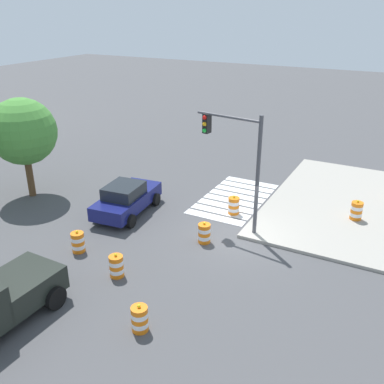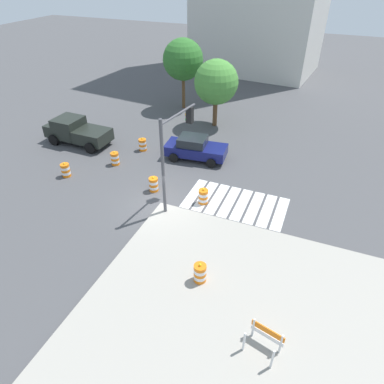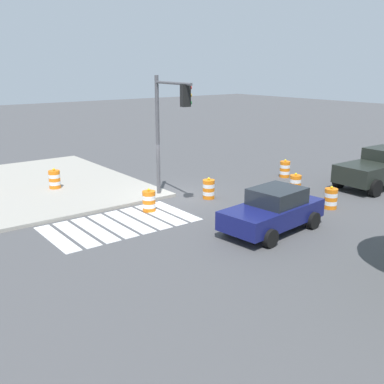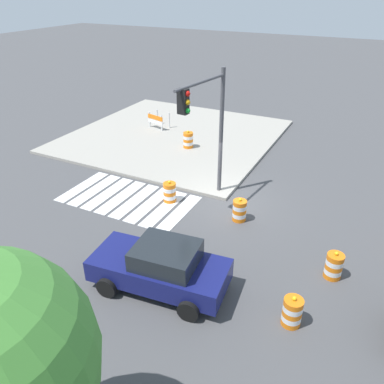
{
  "view_description": "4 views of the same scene",
  "coord_description": "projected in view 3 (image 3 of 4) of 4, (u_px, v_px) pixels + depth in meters",
  "views": [
    {
      "loc": [
        -16.31,
        -6.29,
        9.83
      ],
      "look_at": [
        1.53,
        3.15,
        1.07
      ],
      "focal_mm": 40.42,
      "sensor_mm": 36.0,
      "label": 1
    },
    {
      "loc": [
        7.8,
        -14.15,
        12.0
      ],
      "look_at": [
        1.53,
        1.09,
        0.61
      ],
      "focal_mm": 32.02,
      "sensor_mm": 36.0,
      "label": 2
    },
    {
      "loc": [
        12.01,
        16.94,
        6.03
      ],
      "look_at": [
        1.35,
        3.01,
        1.13
      ],
      "focal_mm": 42.18,
      "sensor_mm": 36.0,
      "label": 3
    },
    {
      "loc": [
        -5.33,
        13.92,
        8.66
      ],
      "look_at": [
        1.23,
        0.9,
        0.61
      ],
      "focal_mm": 36.09,
      "sensor_mm": 36.0,
      "label": 4
    }
  ],
  "objects": [
    {
      "name": "pickup_truck",
      "position": [
        381.0,
        168.0,
        23.31
      ],
      "size": [
        5.19,
        2.44,
        1.92
      ],
      "color": "black",
      "rests_on": "ground"
    },
    {
      "name": "crosswalk_stripes",
      "position": [
        121.0,
        224.0,
        17.89
      ],
      "size": [
        5.85,
        3.2,
        0.02
      ],
      "color": "silver",
      "rests_on": "ground"
    },
    {
      "name": "traffic_barrel_median_near",
      "position": [
        295.0,
        184.0,
        22.12
      ],
      "size": [
        0.56,
        0.56,
        1.02
      ],
      "color": "orange",
      "rests_on": "ground"
    },
    {
      "name": "traffic_barrel_on_sidewalk",
      "position": [
        55.0,
        179.0,
        22.44
      ],
      "size": [
        0.56,
        0.56,
        1.02
      ],
      "color": "orange",
      "rests_on": "sidewalk_corner"
    },
    {
      "name": "traffic_barrel_median_far",
      "position": [
        209.0,
        189.0,
        21.21
      ],
      "size": [
        0.56,
        0.56,
        1.02
      ],
      "color": "orange",
      "rests_on": "ground"
    },
    {
      "name": "traffic_barrel_far_curb",
      "position": [
        149.0,
        201.0,
        19.33
      ],
      "size": [
        0.56,
        0.56,
        1.02
      ],
      "color": "orange",
      "rests_on": "ground"
    },
    {
      "name": "traffic_light_pole",
      "position": [
        169.0,
        117.0,
        19.71
      ],
      "size": [
        0.67,
        3.27,
        5.5
      ],
      "color": "#4C4C51",
      "rests_on": "sidewalk_corner"
    },
    {
      "name": "sports_car",
      "position": [
        273.0,
        210.0,
        16.96
      ],
      "size": [
        4.47,
        2.48,
        1.63
      ],
      "color": "navy",
      "rests_on": "ground"
    },
    {
      "name": "traffic_barrel_crosswalk_end",
      "position": [
        285.0,
        169.0,
        25.32
      ],
      "size": [
        0.56,
        0.56,
        1.02
      ],
      "color": "orange",
      "rests_on": "ground"
    },
    {
      "name": "traffic_barrel_near_corner",
      "position": [
        331.0,
        198.0,
        19.71
      ],
      "size": [
        0.56,
        0.56,
        1.02
      ],
      "color": "orange",
      "rests_on": "ground"
    },
    {
      "name": "sidewalk_corner",
      "position": [
        10.0,
        189.0,
        22.67
      ],
      "size": [
        12.0,
        12.0,
        0.15
      ],
      "primitive_type": "cube",
      "color": "#9E998E",
      "rests_on": "ground"
    },
    {
      "name": "ground_plane",
      "position": [
        176.0,
        197.0,
        21.61
      ],
      "size": [
        120.0,
        120.0,
        0.0
      ],
      "primitive_type": "plane",
      "color": "#474749"
    }
  ]
}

